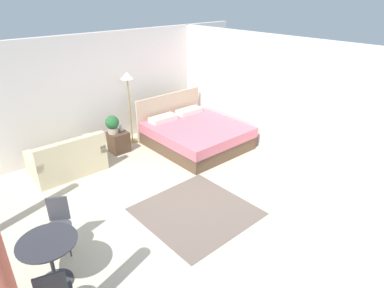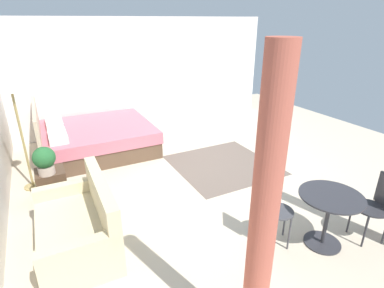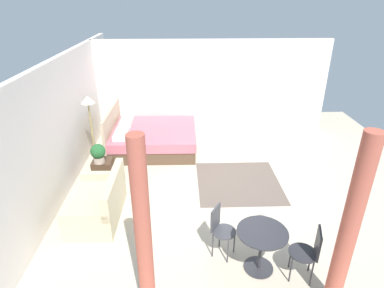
{
  "view_description": "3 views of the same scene",
  "coord_description": "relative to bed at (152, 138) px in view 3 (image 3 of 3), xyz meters",
  "views": [
    {
      "loc": [
        -3.1,
        -3.9,
        3.59
      ],
      "look_at": [
        0.69,
        0.34,
        0.91
      ],
      "focal_mm": 30.95,
      "sensor_mm": 36.0,
      "label": 1
    },
    {
      "loc": [
        -4.27,
        2.61,
        2.64
      ],
      "look_at": [
        -0.05,
        0.42,
        0.67
      ],
      "focal_mm": 28.28,
      "sensor_mm": 36.0,
      "label": 2
    },
    {
      "loc": [
        -5.93,
        0.88,
        3.85
      ],
      "look_at": [
        0.1,
        0.67,
        0.99
      ],
      "focal_mm": 30.04,
      "sensor_mm": 36.0,
      "label": 3
    }
  ],
  "objects": [
    {
      "name": "couch",
      "position": [
        -2.93,
        0.75,
        -0.02
      ],
      "size": [
        1.46,
        0.87,
        0.87
      ],
      "color": "beige",
      "rests_on": "ground"
    },
    {
      "name": "floor_lamp",
      "position": [
        -1.04,
        1.25,
        1.17
      ],
      "size": [
        0.31,
        0.31,
        1.79
      ],
      "color": "#99844C",
      "rests_on": "ground"
    },
    {
      "name": "wall_back",
      "position": [
        -1.98,
        1.66,
        1.05
      ],
      "size": [
        9.38,
        0.12,
        2.7
      ],
      "primitive_type": "cube",
      "color": "silver",
      "rests_on": "ground"
    },
    {
      "name": "vase",
      "position": [
        -1.47,
        0.99,
        0.26
      ],
      "size": [
        0.09,
        0.09,
        0.15
      ],
      "color": "silver",
      "rests_on": "nightstand"
    },
    {
      "name": "nightstand",
      "position": [
        -1.59,
        0.96,
        -0.06
      ],
      "size": [
        0.42,
        0.42,
        0.49
      ],
      "color": "#473323",
      "rests_on": "ground"
    },
    {
      "name": "wall_right",
      "position": [
        1.21,
        -1.69,
        1.05
      ],
      "size": [
        0.12,
        6.7,
        2.7
      ],
      "primitive_type": "cube",
      "color": "silver",
      "rests_on": "ground"
    },
    {
      "name": "ground_plane",
      "position": [
        -1.98,
        -1.69,
        -0.31
      ],
      "size": [
        9.38,
        9.7,
        0.02
      ],
      "primitive_type": "cube",
      "color": "beige"
    },
    {
      "name": "potted_plant",
      "position": [
        -1.69,
        1.0,
        0.42
      ],
      "size": [
        0.32,
        0.32,
        0.43
      ],
      "color": "tan",
      "rests_on": "nightstand"
    },
    {
      "name": "cafe_chair_near_couch",
      "position": [
        -4.49,
        -2.61,
        0.23
      ],
      "size": [
        0.51,
        0.51,
        0.88
      ],
      "color": "#2D2D33",
      "rests_on": "ground"
    },
    {
      "name": "bed",
      "position": [
        0.0,
        0.0,
        0.0
      ],
      "size": [
        2.03,
        2.24,
        1.11
      ],
      "color": "brown",
      "rests_on": "ground"
    },
    {
      "name": "curtain_left",
      "position": [
        -4.92,
        -2.81,
        0.97
      ],
      "size": [
        0.22,
        0.22,
        2.55
      ],
      "color": "#C15B47",
      "rests_on": "ground"
    },
    {
      "name": "area_rug",
      "position": [
        -1.83,
        -2.06,
        -0.3
      ],
      "size": [
        1.83,
        1.82,
        0.01
      ],
      "primitive_type": "cube",
      "color": "#66564C",
      "rests_on": "ground"
    },
    {
      "name": "curtain_right",
      "position": [
        -4.92,
        -0.34,
        0.97
      ],
      "size": [
        0.2,
        0.2,
        2.55
      ],
      "color": "#C15B47",
      "rests_on": "ground"
    },
    {
      "name": "cafe_chair_near_window",
      "position": [
        -3.94,
        -1.39,
        0.22
      ],
      "size": [
        0.51,
        0.51,
        0.86
      ],
      "color": "#3F3F44",
      "rests_on": "ground"
    },
    {
      "name": "balcony_table",
      "position": [
        -4.29,
        -1.96,
        0.2
      ],
      "size": [
        0.75,
        0.75,
        0.71
      ],
      "color": "#2D2D33",
      "rests_on": "ground"
    }
  ]
}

